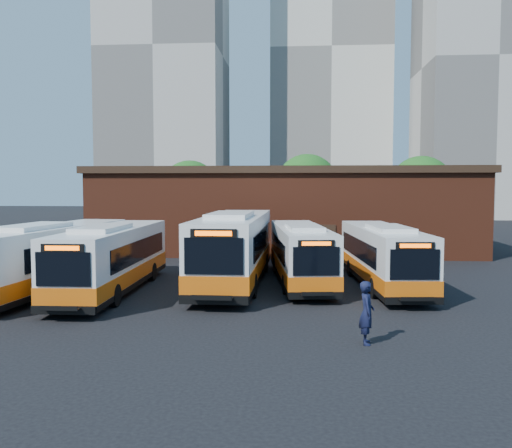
# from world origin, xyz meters

# --- Properties ---
(ground) EXTENTS (220.00, 220.00, 0.00)m
(ground) POSITION_xyz_m (0.00, 0.00, 0.00)
(ground) COLOR black
(bus_farwest) EXTENTS (3.58, 12.24, 3.29)m
(bus_farwest) POSITION_xyz_m (-10.74, 1.96, 1.50)
(bus_farwest) COLOR silver
(bus_farwest) RESTS_ON ground
(bus_west) EXTENTS (2.71, 11.96, 3.24)m
(bus_west) POSITION_xyz_m (-7.74, 1.96, 1.47)
(bus_west) COLOR silver
(bus_west) RESTS_ON ground
(bus_midwest) EXTENTS (3.03, 13.74, 3.73)m
(bus_midwest) POSITION_xyz_m (-2.23, 4.73, 1.69)
(bus_midwest) COLOR silver
(bus_midwest) RESTS_ON ground
(bus_mideast) EXTENTS (3.58, 11.50, 3.09)m
(bus_mideast) POSITION_xyz_m (1.17, 5.14, 1.40)
(bus_mideast) COLOR silver
(bus_mideast) RESTS_ON ground
(bus_east) EXTENTS (3.21, 11.59, 3.12)m
(bus_east) POSITION_xyz_m (5.26, 4.45, 1.42)
(bus_east) COLOR silver
(bus_east) RESTS_ON ground
(transit_worker) EXTENTS (0.50, 0.75, 2.02)m
(transit_worker) POSITION_xyz_m (3.19, -5.80, 1.01)
(transit_worker) COLOR black
(transit_worker) RESTS_ON ground
(depot_building) EXTENTS (28.60, 12.60, 6.40)m
(depot_building) POSITION_xyz_m (0.00, 20.00, 3.26)
(depot_building) COLOR #602816
(depot_building) RESTS_ON ground
(tree_west) EXTENTS (6.00, 6.00, 7.65)m
(tree_west) POSITION_xyz_m (-10.00, 32.00, 4.64)
(tree_west) COLOR #382314
(tree_west) RESTS_ON ground
(tree_mid) EXTENTS (6.56, 6.56, 8.36)m
(tree_mid) POSITION_xyz_m (2.00, 34.00, 5.08)
(tree_mid) COLOR #382314
(tree_mid) RESTS_ON ground
(tree_east) EXTENTS (6.24, 6.24, 7.96)m
(tree_east) POSITION_xyz_m (13.00, 31.00, 4.83)
(tree_east) COLOR #382314
(tree_east) RESTS_ON ground
(tower_left) EXTENTS (20.00, 18.00, 56.20)m
(tower_left) POSITION_xyz_m (-22.00, 72.00, 27.84)
(tower_left) COLOR #B4AFA6
(tower_left) RESTS_ON ground
(tower_center) EXTENTS (22.00, 20.00, 61.20)m
(tower_center) POSITION_xyz_m (7.00, 86.00, 30.34)
(tower_center) COLOR beige
(tower_center) RESTS_ON ground
(tower_right) EXTENTS (18.00, 18.00, 49.20)m
(tower_right) POSITION_xyz_m (30.00, 68.00, 24.34)
(tower_right) COLOR #B4AFA6
(tower_right) RESTS_ON ground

